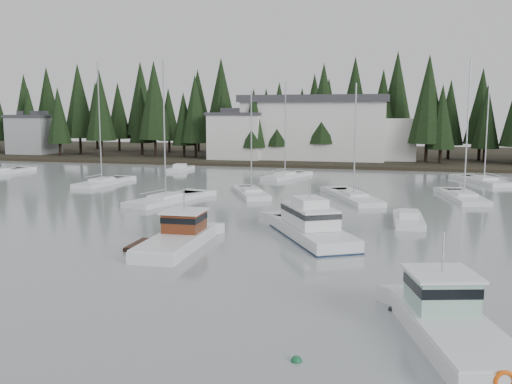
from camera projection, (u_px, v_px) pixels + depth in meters
ground at (93, 373)px, 19.17m from camera, size 260.00×260.00×0.00m
far_shore_land at (351, 156)px, 112.16m from camera, size 240.00×54.00×1.00m
conifer_treeline at (345, 160)px, 101.61m from camera, size 200.00×22.00×20.00m
house_west at (237, 135)px, 98.70m from camera, size 9.54×7.42×8.75m
house_far_west at (34, 133)px, 111.03m from camera, size 8.48×7.42×8.25m
harbor_inn at (327, 128)px, 98.02m from camera, size 29.50×11.50×10.90m
lobster_boat_brown at (177, 240)px, 36.81m from camera, size 4.59×8.66×4.23m
cabin_cruiser_center at (311, 229)px, 39.32m from camera, size 7.64×10.31×4.32m
lobster_boat_teal at (451, 327)px, 21.80m from camera, size 4.97×8.62×4.53m
sailboat_1 at (354, 199)px, 56.68m from camera, size 6.75×10.68×11.98m
sailboat_3 at (102, 184)px, 68.23m from camera, size 3.17×8.89×14.91m
sailboat_4 at (166, 201)px, 55.17m from camera, size 5.28×9.93×14.15m
sailboat_5 at (251, 195)px, 59.47m from camera, size 5.89×8.59×11.37m
sailboat_6 at (484, 182)px, 69.88m from camera, size 6.08×9.26×12.75m
sailboat_8 at (464, 199)px, 56.62m from camera, size 4.34×9.42×14.18m
sailboat_11 at (285, 177)px, 74.86m from camera, size 5.12×8.72×13.03m
runabout_1 at (409, 222)px, 44.62m from camera, size 2.51×6.29×1.42m
runabout_3 at (180, 170)px, 83.90m from camera, size 2.28×5.40×1.42m
mooring_buoy_green at (296, 361)px, 20.03m from camera, size 0.40×0.40×0.40m
mooring_buoy_dark at (392, 310)px, 25.17m from camera, size 0.39×0.39×0.39m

